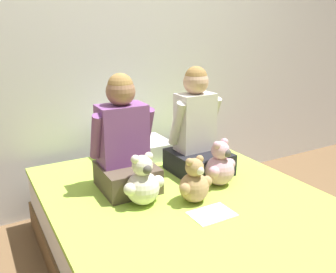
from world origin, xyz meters
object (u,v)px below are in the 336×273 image
Objects in this scene: teddy_bear_held_by_right_child at (220,166)px; pillow_at_headboard at (135,150)px; teddy_bear_between_children at (194,183)px; bed at (200,244)px; child_on_left at (124,142)px; sign_card at (212,214)px; teddy_bear_held_by_left_child at (143,183)px; child_on_right at (197,132)px.

pillow_at_headboard is (-0.25, 0.62, -0.06)m from teddy_bear_held_by_right_child.
teddy_bear_held_by_right_child is at bearing 14.72° from teddy_bear_between_children.
child_on_left is at bearing 119.21° from bed.
teddy_bear_held_by_left_child is at bearing 132.18° from sign_card.
teddy_bear_between_children is (0.24, -0.34, -0.16)m from child_on_left.
teddy_bear_held_by_left_child is (-0.00, -0.23, -0.15)m from child_on_left.
teddy_bear_held_by_right_child is at bearing -25.62° from child_on_left.
teddy_bear_held_by_left_child is 0.66m from pillow_at_headboard.
teddy_bear_held_by_right_child reaches higher than bed.
sign_card is (-0.24, -0.26, -0.11)m from teddy_bear_held_by_right_child.
child_on_right reaches higher than child_on_left.
sign_card is at bearing -52.08° from teddy_bear_held_by_left_child.
teddy_bear_held_by_left_child is at bearing -110.66° from pillow_at_headboard.
teddy_bear_held_by_right_child is 0.26m from teddy_bear_between_children.
teddy_bear_held_by_left_child is (-0.48, -0.23, -0.14)m from child_on_right.
teddy_bear_held_by_left_child is at bearing 147.82° from teddy_bear_between_children.
teddy_bear_held_by_right_child is 0.37m from sign_card.
pillow_at_headboard is at bearing 59.76° from child_on_left.
teddy_bear_held_by_left_child is at bearing -155.55° from child_on_right.
pillow_at_headboard is (0.23, 0.38, -0.21)m from child_on_left.
teddy_bear_held_by_right_child reaches higher than teddy_bear_between_children.
bed is 4.14× the size of pillow_at_headboard.
child_on_right is 3.06× the size of sign_card.
child_on_right reaches higher than teddy_bear_held_by_right_child.
child_on_left is 0.49m from pillow_at_headboard.
bed is 0.23m from sign_card.
bed is 0.44m from teddy_bear_held_by_right_child.
child_on_right is at bearing 46.87° from teddy_bear_between_children.
teddy_bear_held_by_right_child is at bearing -5.09° from teddy_bear_held_by_left_child.
bed is 8.00× the size of teddy_bear_between_children.
pillow_at_headboard is at bearing 82.60° from teddy_bear_between_children.
bed is at bearing -90.00° from pillow_at_headboard.
child_on_left is at bearing -121.25° from pillow_at_headboard.
pillow_at_headboard reaches higher than sign_card.
bed is 3.03× the size of child_on_right.
teddy_bear_held_by_right_child is at bearing 46.98° from sign_card.
teddy_bear_held_by_right_child is 0.67m from pillow_at_headboard.
child_on_right reaches higher than teddy_bear_between_children.
pillow_at_headboard is (-0.01, 0.72, -0.05)m from teddy_bear_between_children.
teddy_bear_between_children is (-0.24, -0.34, -0.15)m from child_on_right.
child_on_right is 2.64× the size of teddy_bear_between_children.
teddy_bear_between_children is 0.19m from sign_card.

